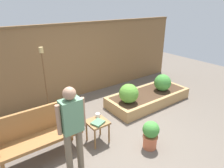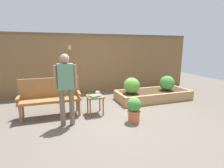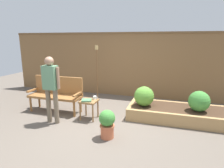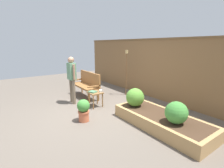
{
  "view_description": "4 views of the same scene",
  "coord_description": "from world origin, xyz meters",
  "px_view_note": "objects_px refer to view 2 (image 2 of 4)",
  "views": [
    {
      "loc": [
        -2.09,
        -2.61,
        2.69
      ],
      "look_at": [
        0.45,
        0.86,
        0.92
      ],
      "focal_mm": 32.41,
      "sensor_mm": 36.0,
      "label": 1
    },
    {
      "loc": [
        -1.28,
        -3.85,
        1.7
      ],
      "look_at": [
        0.28,
        0.7,
        0.67
      ],
      "focal_mm": 28.1,
      "sensor_mm": 36.0,
      "label": 2
    },
    {
      "loc": [
        1.57,
        -3.81,
        1.94
      ],
      "look_at": [
        0.22,
        0.55,
        0.87
      ],
      "focal_mm": 31.1,
      "sensor_mm": 36.0,
      "label": 3
    },
    {
      "loc": [
        4.12,
        -2.17,
        1.94
      ],
      "look_at": [
        -0.06,
        0.81,
        0.72
      ],
      "focal_mm": 26.77,
      "sensor_mm": 36.0,
      "label": 4
    }
  ],
  "objects_px": {
    "side_table": "(95,99)",
    "shrub_far_corner": "(167,83)",
    "cup_on_table": "(98,93)",
    "book_on_table": "(95,96)",
    "tiki_torch": "(70,63)",
    "person_by_bench": "(66,84)",
    "potted_boxwood": "(134,109)",
    "shrub_near_bench": "(132,86)",
    "garden_bench": "(50,94)"
  },
  "relations": [
    {
      "from": "tiki_torch",
      "to": "garden_bench",
      "type": "bearing_deg",
      "value": -115.67
    },
    {
      "from": "book_on_table",
      "to": "shrub_near_bench",
      "type": "height_order",
      "value": "shrub_near_bench"
    },
    {
      "from": "tiki_torch",
      "to": "person_by_bench",
      "type": "xyz_separation_m",
      "value": [
        -0.31,
        -2.08,
        -0.25
      ]
    },
    {
      "from": "side_table",
      "to": "potted_boxwood",
      "type": "bearing_deg",
      "value": -46.52
    },
    {
      "from": "potted_boxwood",
      "to": "cup_on_table",
      "type": "bearing_deg",
      "value": 124.72
    },
    {
      "from": "side_table",
      "to": "shrub_far_corner",
      "type": "xyz_separation_m",
      "value": [
        2.53,
        0.52,
        0.14
      ]
    },
    {
      "from": "cup_on_table",
      "to": "shrub_near_bench",
      "type": "distance_m",
      "value": 1.22
    },
    {
      "from": "shrub_far_corner",
      "to": "tiki_torch",
      "type": "height_order",
      "value": "tiki_torch"
    },
    {
      "from": "potted_boxwood",
      "to": "tiki_torch",
      "type": "height_order",
      "value": "tiki_torch"
    },
    {
      "from": "shrub_near_bench",
      "to": "person_by_bench",
      "type": "distance_m",
      "value": 2.25
    },
    {
      "from": "side_table",
      "to": "shrub_far_corner",
      "type": "height_order",
      "value": "shrub_far_corner"
    },
    {
      "from": "potted_boxwood",
      "to": "shrub_near_bench",
      "type": "height_order",
      "value": "shrub_near_bench"
    },
    {
      "from": "book_on_table",
      "to": "shrub_near_bench",
      "type": "distance_m",
      "value": 1.42
    },
    {
      "from": "side_table",
      "to": "potted_boxwood",
      "type": "height_order",
      "value": "potted_boxwood"
    },
    {
      "from": "shrub_near_bench",
      "to": "person_by_bench",
      "type": "relative_size",
      "value": 0.32
    },
    {
      "from": "side_table",
      "to": "shrub_near_bench",
      "type": "relative_size",
      "value": 0.98
    },
    {
      "from": "potted_boxwood",
      "to": "tiki_torch",
      "type": "relative_size",
      "value": 0.34
    },
    {
      "from": "book_on_table",
      "to": "shrub_far_corner",
      "type": "height_order",
      "value": "shrub_far_corner"
    },
    {
      "from": "cup_on_table",
      "to": "potted_boxwood",
      "type": "relative_size",
      "value": 0.21
    },
    {
      "from": "shrub_near_bench",
      "to": "tiki_torch",
      "type": "bearing_deg",
      "value": 146.77
    },
    {
      "from": "cup_on_table",
      "to": "shrub_far_corner",
      "type": "xyz_separation_m",
      "value": [
        2.43,
        0.38,
        0.02
      ]
    },
    {
      "from": "garden_bench",
      "to": "person_by_bench",
      "type": "xyz_separation_m",
      "value": [
        0.34,
        -0.73,
        0.39
      ]
    },
    {
      "from": "cup_on_table",
      "to": "book_on_table",
      "type": "relative_size",
      "value": 0.53
    },
    {
      "from": "shrub_far_corner",
      "to": "tiki_torch",
      "type": "bearing_deg",
      "value": 159.48
    },
    {
      "from": "side_table",
      "to": "shrub_near_bench",
      "type": "xyz_separation_m",
      "value": [
        1.26,
        0.52,
        0.15
      ]
    },
    {
      "from": "shrub_near_bench",
      "to": "shrub_far_corner",
      "type": "relative_size",
      "value": 1.03
    },
    {
      "from": "potted_boxwood",
      "to": "tiki_torch",
      "type": "xyz_separation_m",
      "value": [
        -1.15,
        2.39,
        0.87
      ]
    },
    {
      "from": "book_on_table",
      "to": "tiki_torch",
      "type": "relative_size",
      "value": 0.13
    },
    {
      "from": "potted_boxwood",
      "to": "person_by_bench",
      "type": "xyz_separation_m",
      "value": [
        -1.45,
        0.31,
        0.61
      ]
    },
    {
      "from": "book_on_table",
      "to": "tiki_torch",
      "type": "xyz_separation_m",
      "value": [
        -0.4,
        1.7,
        0.69
      ]
    },
    {
      "from": "side_table",
      "to": "tiki_torch",
      "type": "height_order",
      "value": "tiki_torch"
    },
    {
      "from": "side_table",
      "to": "tiki_torch",
      "type": "relative_size",
      "value": 0.28
    },
    {
      "from": "cup_on_table",
      "to": "shrub_near_bench",
      "type": "xyz_separation_m",
      "value": [
        1.16,
        0.38,
        0.03
      ]
    },
    {
      "from": "garden_bench",
      "to": "cup_on_table",
      "type": "bearing_deg",
      "value": -6.83
    },
    {
      "from": "side_table",
      "to": "person_by_bench",
      "type": "relative_size",
      "value": 0.31
    },
    {
      "from": "potted_boxwood",
      "to": "shrub_far_corner",
      "type": "bearing_deg",
      "value": 35.43
    },
    {
      "from": "garden_bench",
      "to": "book_on_table",
      "type": "relative_size",
      "value": 6.24
    },
    {
      "from": "side_table",
      "to": "book_on_table",
      "type": "height_order",
      "value": "book_on_table"
    },
    {
      "from": "garden_bench",
      "to": "shrub_far_corner",
      "type": "xyz_separation_m",
      "value": [
        3.6,
        0.24,
        -0.01
      ]
    },
    {
      "from": "garden_bench",
      "to": "cup_on_table",
      "type": "xyz_separation_m",
      "value": [
        1.17,
        -0.14,
        -0.03
      ]
    },
    {
      "from": "garden_bench",
      "to": "tiki_torch",
      "type": "bearing_deg",
      "value": 64.33
    },
    {
      "from": "cup_on_table",
      "to": "book_on_table",
      "type": "xyz_separation_m",
      "value": [
        -0.13,
        -0.21,
        -0.02
      ]
    },
    {
      "from": "cup_on_table",
      "to": "book_on_table",
      "type": "distance_m",
      "value": 0.24
    },
    {
      "from": "shrub_near_bench",
      "to": "tiki_torch",
      "type": "relative_size",
      "value": 0.28
    },
    {
      "from": "side_table",
      "to": "garden_bench",
      "type": "bearing_deg",
      "value": 165.53
    },
    {
      "from": "shrub_far_corner",
      "to": "tiki_torch",
      "type": "distance_m",
      "value": 3.22
    },
    {
      "from": "tiki_torch",
      "to": "cup_on_table",
      "type": "bearing_deg",
      "value": -70.59
    },
    {
      "from": "shrub_near_bench",
      "to": "shrub_far_corner",
      "type": "distance_m",
      "value": 1.27
    },
    {
      "from": "book_on_table",
      "to": "cup_on_table",
      "type": "bearing_deg",
      "value": 38.88
    },
    {
      "from": "shrub_near_bench",
      "to": "book_on_table",
      "type": "bearing_deg",
      "value": -155.43
    }
  ]
}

